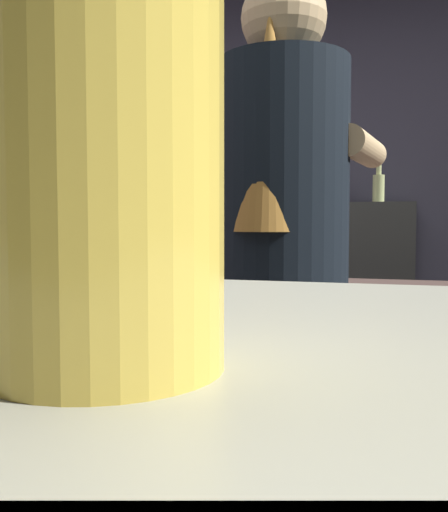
% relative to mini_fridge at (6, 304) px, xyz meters
% --- Properties ---
extents(wall_back, '(5.20, 0.10, 2.70)m').
position_rel_mini_fridge_xyz_m(wall_back, '(2.05, 0.45, 0.77)').
color(wall_back, '#464555').
rests_on(wall_back, ground).
extents(prep_counter, '(2.10, 0.60, 0.89)m').
position_rel_mini_fridge_xyz_m(prep_counter, '(2.40, -1.15, -0.14)').
color(prep_counter, brown).
rests_on(prep_counter, ground).
extents(back_shelf, '(0.79, 0.36, 1.22)m').
position_rel_mini_fridge_xyz_m(back_shelf, '(2.14, 0.17, 0.03)').
color(back_shelf, '#3B3E3A').
rests_on(back_shelf, ground).
extents(mini_fridge, '(0.60, 0.58, 1.17)m').
position_rel_mini_fridge_xyz_m(mini_fridge, '(0.00, 0.00, 0.00)').
color(mini_fridge, white).
rests_on(mini_fridge, ground).
extents(bartender, '(0.47, 0.54, 1.74)m').
position_rel_mini_fridge_xyz_m(bartender, '(2.12, -1.61, 0.43)').
color(bartender, '#2D2A35').
rests_on(bartender, ground).
extents(mixing_bowl, '(0.19, 0.19, 0.05)m').
position_rel_mini_fridge_xyz_m(mixing_bowl, '(1.82, -1.27, 0.34)').
color(mixing_bowl, slate).
rests_on(mixing_bowl, prep_counter).
extents(chefs_knife, '(0.24, 0.10, 0.01)m').
position_rel_mini_fridge_xyz_m(chefs_knife, '(2.40, -1.20, 0.31)').
color(chefs_knife, silver).
rests_on(chefs_knife, prep_counter).
extents(pint_glass_far, '(0.08, 0.08, 0.14)m').
position_rel_mini_fridge_xyz_m(pint_glass_far, '(2.28, -2.84, 0.54)').
color(pint_glass_far, gold).
rests_on(pint_glass_far, bar_counter).
extents(bottle_soy, '(0.07, 0.07, 0.24)m').
position_rel_mini_fridge_xyz_m(bottle_soy, '(2.11, 0.26, 0.73)').
color(bottle_soy, black).
rests_on(bottle_soy, back_shelf).
extents(bottle_hot_sauce, '(0.06, 0.06, 0.22)m').
position_rel_mini_fridge_xyz_m(bottle_hot_sauce, '(2.34, 0.12, 0.72)').
color(bottle_hot_sauce, '#C8D487').
rests_on(bottle_hot_sauce, back_shelf).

